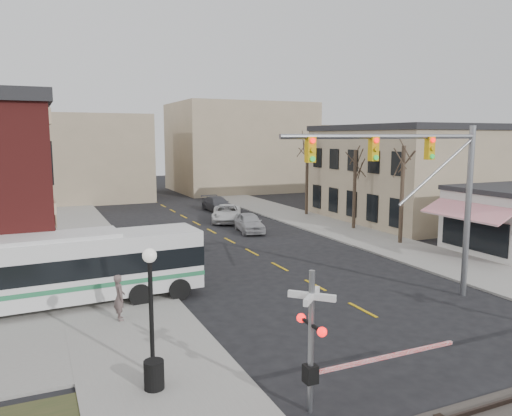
% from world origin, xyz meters
% --- Properties ---
extents(ground, '(160.00, 160.00, 0.00)m').
position_xyz_m(ground, '(0.00, 0.00, 0.00)').
color(ground, black).
rests_on(ground, ground).
extents(sidewalk_west, '(5.00, 60.00, 0.12)m').
position_xyz_m(sidewalk_west, '(-9.50, 20.00, 0.06)').
color(sidewalk_west, gray).
rests_on(sidewalk_west, ground).
extents(sidewalk_east, '(5.00, 60.00, 0.12)m').
position_xyz_m(sidewalk_east, '(9.50, 20.00, 0.06)').
color(sidewalk_east, gray).
rests_on(sidewalk_east, ground).
extents(tan_building, '(20.30, 15.30, 8.50)m').
position_xyz_m(tan_building, '(22.00, 20.00, 4.26)').
color(tan_building, gray).
rests_on(tan_building, ground).
extents(tree_east_a, '(0.28, 0.28, 6.75)m').
position_xyz_m(tree_east_a, '(10.50, 12.00, 3.50)').
color(tree_east_a, '#382B21').
rests_on(tree_east_a, sidewalk_east).
extents(tree_east_b, '(0.28, 0.28, 6.30)m').
position_xyz_m(tree_east_b, '(10.80, 18.00, 3.27)').
color(tree_east_b, '#382B21').
rests_on(tree_east_b, sidewalk_east).
extents(tree_east_c, '(0.28, 0.28, 7.20)m').
position_xyz_m(tree_east_c, '(11.00, 26.00, 3.72)').
color(tree_east_c, '#382B21').
rests_on(tree_east_c, sidewalk_east).
extents(transit_bus, '(12.31, 3.24, 3.14)m').
position_xyz_m(transit_bus, '(-11.83, 7.67, 1.78)').
color(transit_bus, silver).
rests_on(transit_bus, ground).
extents(traffic_signal_mast, '(9.96, 0.30, 8.00)m').
position_xyz_m(traffic_signal_mast, '(2.84, 1.71, 5.74)').
color(traffic_signal_mast, gray).
rests_on(traffic_signal_mast, ground).
extents(rr_crossing_west, '(5.60, 1.36, 4.00)m').
position_xyz_m(rr_crossing_west, '(-5.77, -4.08, 1.97)').
color(rr_crossing_west, gray).
rests_on(rr_crossing_west, ground).
extents(street_lamp, '(0.44, 0.44, 4.02)m').
position_xyz_m(street_lamp, '(-9.69, -0.31, 3.02)').
color(street_lamp, black).
rests_on(street_lamp, sidewalk_west).
extents(trash_bin, '(0.60, 0.60, 0.86)m').
position_xyz_m(trash_bin, '(-9.87, -1.29, 0.55)').
color(trash_bin, black).
rests_on(trash_bin, sidewalk_west).
extents(car_a, '(2.50, 4.68, 1.51)m').
position_xyz_m(car_a, '(2.66, 20.53, 0.76)').
color(car_a, '#9B9CA0').
rests_on(car_a, ground).
extents(car_b, '(3.07, 4.47, 1.39)m').
position_xyz_m(car_b, '(-5.00, 15.33, 0.70)').
color(car_b, '#18253E').
rests_on(car_b, ground).
extents(car_c, '(4.33, 5.92, 1.50)m').
position_xyz_m(car_c, '(2.73, 25.73, 0.75)').
color(car_c, silver).
rests_on(car_c, ground).
extents(car_d, '(2.26, 5.09, 1.45)m').
position_xyz_m(car_d, '(4.13, 32.02, 0.73)').
color(car_d, '#47474C').
rests_on(car_d, ground).
extents(pedestrian_near, '(0.46, 0.69, 1.88)m').
position_xyz_m(pedestrian_near, '(-9.87, 4.86, 1.06)').
color(pedestrian_near, '#604F4D').
rests_on(pedestrian_near, sidewalk_west).
extents(pedestrian_far, '(0.90, 0.81, 1.54)m').
position_xyz_m(pedestrian_far, '(-10.31, 7.88, 0.89)').
color(pedestrian_far, '#374061').
rests_on(pedestrian_far, sidewalk_west).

